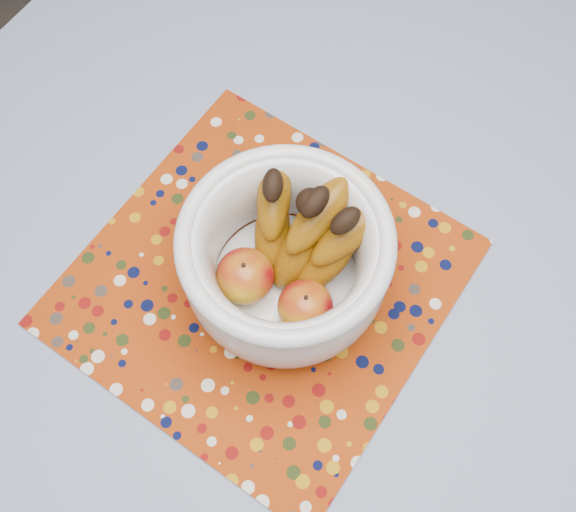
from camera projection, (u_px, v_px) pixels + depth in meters
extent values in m
plane|color=#2D2826|center=(328.00, 406.00, 1.54)|extent=(4.00, 4.00, 0.00)
cube|color=brown|center=(359.00, 291.00, 0.87)|extent=(1.20, 1.20, 0.04)
cylinder|color=brown|center=(258.00, 46.00, 1.51)|extent=(0.06, 0.06, 0.71)
cube|color=slate|center=(361.00, 284.00, 0.85)|extent=(1.32, 1.32, 0.01)
cube|color=#922F07|center=(262.00, 282.00, 0.84)|extent=(0.44, 0.44, 0.00)
cylinder|color=silver|center=(286.00, 285.00, 0.83)|extent=(0.12, 0.12, 0.01)
cylinder|color=silver|center=(286.00, 281.00, 0.82)|extent=(0.17, 0.17, 0.01)
torus|color=silver|center=(285.00, 240.00, 0.71)|extent=(0.24, 0.24, 0.02)
ellipsoid|color=maroon|center=(245.00, 276.00, 0.78)|extent=(0.07, 0.07, 0.06)
ellipsoid|color=maroon|center=(305.00, 307.00, 0.77)|extent=(0.06, 0.06, 0.06)
sphere|color=black|center=(311.00, 202.00, 0.72)|extent=(0.03, 0.03, 0.03)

